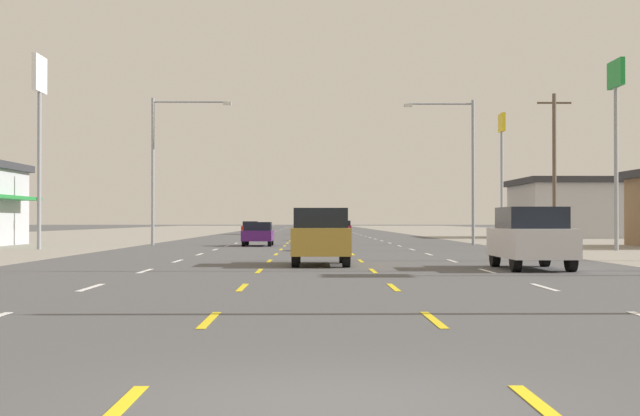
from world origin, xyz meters
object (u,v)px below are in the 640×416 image
(sedan_inner_left_mid, at_px, (258,234))
(suv_center_turn_near, at_px, (320,236))
(pole_sign_right_row_2, at_px, (502,147))
(streetlight_right_row_0, at_px, (633,75))
(sedan_inner_right_farthest, at_px, (338,226))
(pole_sign_left_row_1, at_px, (39,101))
(sedan_far_left_midfar, at_px, (251,228))
(hatchback_center_turn_far, at_px, (312,227))
(streetlight_right_row_1, at_px, (465,160))
(streetlight_left_row_0, at_px, (1,90))
(suv_far_right_nearest, at_px, (531,237))
(hatchback_inner_right_farther, at_px, (343,227))
(streetlight_left_row_1, at_px, (162,158))
(pole_sign_right_row_1, at_px, (616,106))

(sedan_inner_left_mid, bearing_deg, suv_center_turn_near, -82.27)
(pole_sign_right_row_2, height_order, streetlight_right_row_0, streetlight_right_row_0)
(sedan_inner_right_farthest, distance_m, streetlight_right_row_0, 106.77)
(sedan_inner_left_mid, height_order, pole_sign_left_row_1, pole_sign_left_row_1)
(suv_center_turn_near, height_order, sedan_far_left_midfar, suv_center_turn_near)
(sedan_inner_right_farthest, distance_m, pole_sign_left_row_1, 85.73)
(hatchback_center_turn_far, xyz_separation_m, streetlight_right_row_1, (9.67, -49.39, 4.62))
(streetlight_left_row_0, bearing_deg, streetlight_right_row_0, 0.00)
(suv_center_turn_near, distance_m, pole_sign_left_row_1, 25.12)
(pole_sign_right_row_2, bearing_deg, suv_far_right_nearest, -99.82)
(suv_far_right_nearest, height_order, suv_center_turn_near, same)
(streetlight_right_row_0, bearing_deg, sedan_far_left_midfar, 101.71)
(pole_sign_left_row_1, height_order, streetlight_left_row_0, pole_sign_left_row_1)
(sedan_far_left_midfar, height_order, sedan_inner_right_farthest, same)
(hatchback_center_turn_far, bearing_deg, sedan_far_left_midfar, -167.93)
(suv_center_turn_near, relative_size, streetlight_right_row_1, 0.53)
(sedan_inner_left_mid, distance_m, pole_sign_left_row_1, 15.27)
(hatchback_inner_right_farther, height_order, streetlight_right_row_1, streetlight_right_row_1)
(suv_far_right_nearest, distance_m, streetlight_right_row_0, 5.92)
(hatchback_inner_right_farther, xyz_separation_m, streetlight_left_row_1, (-13.18, -51.76, 4.74))
(suv_far_right_nearest, relative_size, pole_sign_right_row_2, 0.49)
(suv_center_turn_near, xyz_separation_m, sedan_inner_left_mid, (-3.55, 26.12, -0.27))
(pole_sign_right_row_1, bearing_deg, hatchback_center_turn_far, 104.37)
(pole_sign_right_row_2, distance_m, streetlight_right_row_0, 47.86)
(hatchback_center_turn_far, xyz_separation_m, pole_sign_left_row_1, (-14.75, -58.76, 7.20))
(hatchback_inner_right_farther, relative_size, sedan_inner_right_farthest, 0.87)
(pole_sign_right_row_1, relative_size, pole_sign_right_row_2, 0.99)
(suv_center_turn_near, bearing_deg, pole_sign_left_row_1, 128.24)
(suv_center_turn_near, bearing_deg, streetlight_right_row_0, -22.98)
(suv_center_turn_near, height_order, streetlight_right_row_0, streetlight_right_row_0)
(sedan_inner_right_farthest, bearing_deg, streetlight_right_row_1, -85.33)
(hatchback_inner_right_farther, height_order, pole_sign_right_row_2, pole_sign_right_row_2)
(pole_sign_right_row_2, height_order, streetlight_left_row_0, pole_sign_right_row_2)
(streetlight_right_row_1, bearing_deg, sedan_inner_left_mid, -170.39)
(suv_center_turn_near, relative_size, streetlight_right_row_0, 0.46)
(suv_far_right_nearest, xyz_separation_m, streetlight_left_row_0, (-16.56, -1.16, 4.54))
(sedan_far_left_midfar, distance_m, pole_sign_right_row_1, 64.09)
(hatchback_center_turn_far, relative_size, sedan_inner_right_farthest, 0.87)
(pole_sign_right_row_2, relative_size, streetlight_right_row_1, 1.08)
(suv_far_right_nearest, distance_m, sedan_inner_right_farthest, 105.35)
(sedan_inner_left_mid, distance_m, sedan_far_left_midfar, 50.25)
(pole_sign_right_row_2, xyz_separation_m, streetlight_right_row_0, (-5.11, -47.57, -1.30))
(suv_center_turn_near, relative_size, hatchback_center_turn_far, 1.26)
(streetlight_right_row_0, bearing_deg, hatchback_inner_right_farther, 94.20)
(streetlight_right_row_1, bearing_deg, pole_sign_right_row_1, -62.95)
(hatchback_center_turn_far, bearing_deg, pole_sign_left_row_1, -104.09)
(pole_sign_right_row_2, distance_m, streetlight_left_row_0, 53.58)
(sedan_inner_right_farthest, relative_size, pole_sign_right_row_2, 0.45)
(suv_far_right_nearest, height_order, pole_sign_right_row_1, pole_sign_right_row_1)
(streetlight_right_row_0, bearing_deg, sedan_inner_left_mid, 113.56)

